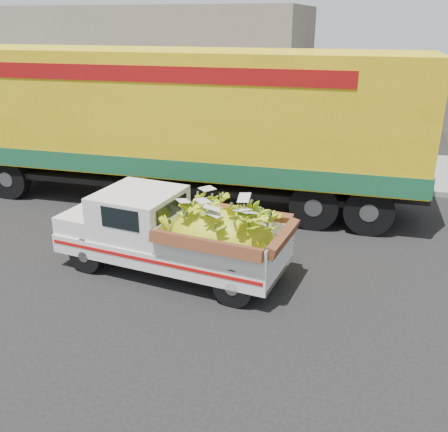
% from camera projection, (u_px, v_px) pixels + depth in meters
% --- Properties ---
extents(ground, '(100.00, 100.00, 0.00)m').
position_uv_depth(ground, '(123.00, 267.00, 9.63)').
color(ground, black).
rests_on(ground, ground).
extents(curb, '(60.00, 0.25, 0.15)m').
position_uv_depth(curb, '(223.00, 173.00, 15.25)').
color(curb, gray).
rests_on(curb, ground).
extents(sidewalk, '(60.00, 4.00, 0.14)m').
position_uv_depth(sidewalk, '(242.00, 157.00, 17.11)').
color(sidewalk, gray).
rests_on(sidewalk, ground).
extents(building_left, '(18.00, 6.00, 5.00)m').
position_uv_depth(building_left, '(114.00, 64.00, 23.71)').
color(building_left, gray).
rests_on(building_left, ground).
extents(pickup_truck, '(4.41, 2.00, 1.50)m').
position_uv_depth(pickup_truck, '(187.00, 235.00, 9.09)').
color(pickup_truck, black).
rests_on(pickup_truck, ground).
extents(semi_trailer, '(12.03, 3.00, 3.80)m').
position_uv_depth(semi_trailer, '(182.00, 120.00, 12.41)').
color(semi_trailer, black).
rests_on(semi_trailer, ground).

